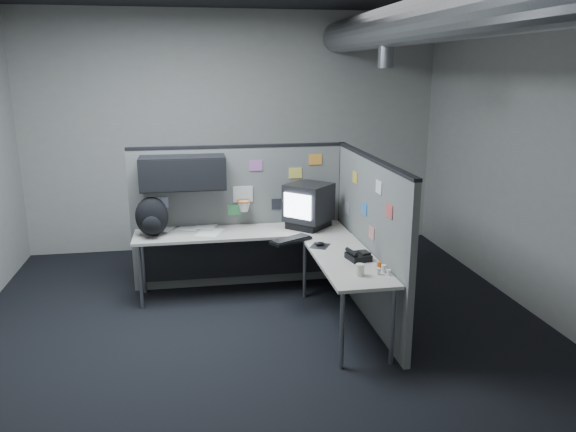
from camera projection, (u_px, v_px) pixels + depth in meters
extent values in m
cube|color=black|center=(263.00, 332.00, 5.38)|extent=(5.60, 5.60, 0.01)
cube|color=#9E9E99|center=(235.00, 133.00, 7.64)|extent=(5.60, 0.01, 3.20)
cube|color=#9E9E99|center=(348.00, 282.00, 2.30)|extent=(5.60, 0.01, 3.20)
cube|color=#9E9E99|center=(548.00, 159.00, 5.44)|extent=(0.01, 5.60, 3.20)
cylinder|color=slate|center=(419.00, 21.00, 4.89)|extent=(0.40, 5.49, 0.40)
cylinder|color=slate|center=(386.00, 53.00, 5.71)|extent=(0.16, 0.16, 0.30)
cube|color=slate|center=(240.00, 217.00, 6.40)|extent=(2.43, 0.06, 1.60)
cube|color=black|center=(238.00, 146.00, 6.19)|extent=(2.43, 0.07, 0.03)
cube|color=black|center=(341.00, 213.00, 6.60)|extent=(0.07, 0.07, 1.60)
cube|color=black|center=(183.00, 173.00, 5.96)|extent=(0.90, 0.35, 0.35)
cube|color=black|center=(183.00, 176.00, 5.79)|extent=(0.90, 0.02, 0.33)
cube|color=silver|center=(243.00, 194.00, 6.30)|extent=(0.22, 0.02, 0.18)
torus|color=#D85914|center=(244.00, 201.00, 6.23)|extent=(0.16, 0.16, 0.01)
cone|color=white|center=(244.00, 206.00, 6.24)|extent=(0.14, 0.14, 0.11)
cube|color=silver|center=(161.00, 202.00, 6.17)|extent=(0.15, 0.01, 0.12)
cube|color=#B266B2|center=(256.00, 165.00, 6.24)|extent=(0.15, 0.01, 0.12)
cube|color=#26262D|center=(278.00, 204.00, 6.40)|extent=(0.15, 0.01, 0.12)
cube|color=#E5D84C|center=(295.00, 173.00, 6.35)|extent=(0.15, 0.01, 0.12)
cube|color=orange|center=(315.00, 159.00, 6.35)|extent=(0.15, 0.01, 0.12)
cube|color=#4CB266|center=(234.00, 210.00, 6.33)|extent=(0.15, 0.01, 0.12)
cube|color=slate|center=(369.00, 240.00, 5.56)|extent=(0.06, 2.23, 1.60)
cube|color=black|center=(372.00, 158.00, 5.36)|extent=(0.07, 2.23, 0.03)
cube|color=gold|center=(355.00, 177.00, 5.83)|extent=(0.01, 0.15, 0.12)
cube|color=#337FCC|center=(364.00, 209.00, 5.56)|extent=(0.01, 0.15, 0.12)
cube|color=silver|center=(379.00, 187.00, 5.11)|extent=(0.01, 0.15, 0.12)
cube|color=gray|center=(347.00, 209.00, 6.17)|extent=(0.01, 0.15, 0.12)
cube|color=#CC4C4C|center=(389.00, 211.00, 4.86)|extent=(0.01, 0.15, 0.12)
cube|color=#D87F7F|center=(371.00, 233.00, 5.37)|extent=(0.01, 0.15, 0.12)
cube|color=#B6B2A4|center=(242.00, 232.00, 6.11)|extent=(2.30, 0.56, 0.03)
cube|color=#B6B2A4|center=(346.00, 259.00, 5.26)|extent=(0.56, 1.55, 0.03)
cube|color=black|center=(240.00, 253.00, 6.40)|extent=(2.18, 0.02, 0.55)
cylinder|color=gray|center=(140.00, 277.00, 5.82)|extent=(0.04, 0.04, 0.70)
cylinder|color=gray|center=(144.00, 263.00, 6.24)|extent=(0.04, 0.04, 0.70)
cylinder|color=gray|center=(305.00, 267.00, 6.11)|extent=(0.04, 0.04, 0.70)
cylinder|color=gray|center=(342.00, 330.00, 4.64)|extent=(0.04, 0.04, 0.70)
cylinder|color=gray|center=(393.00, 326.00, 4.72)|extent=(0.04, 0.04, 0.70)
cube|color=black|center=(308.00, 224.00, 6.25)|extent=(0.54, 0.55, 0.08)
cube|color=black|center=(309.00, 202.00, 6.19)|extent=(0.61, 0.61, 0.41)
cube|color=silver|center=(297.00, 206.00, 6.01)|extent=(0.25, 0.24, 0.27)
cube|color=black|center=(291.00, 240.00, 5.73)|extent=(0.47, 0.37, 0.03)
cube|color=black|center=(291.00, 239.00, 5.73)|extent=(0.43, 0.32, 0.01)
cube|color=black|center=(320.00, 246.00, 5.59)|extent=(0.24, 0.26, 0.01)
ellipsoid|color=black|center=(320.00, 244.00, 5.59)|extent=(0.11, 0.09, 0.04)
cube|color=black|center=(358.00, 257.00, 5.20)|extent=(0.22, 0.24, 0.06)
cylinder|color=black|center=(352.00, 252.00, 5.17)|extent=(0.08, 0.19, 0.04)
cube|color=black|center=(364.00, 252.00, 5.20)|extent=(0.10, 0.13, 0.02)
cylinder|color=silver|center=(384.00, 269.00, 4.87)|extent=(0.05, 0.05, 0.07)
cylinder|color=silver|center=(378.00, 271.00, 4.82)|extent=(0.04, 0.04, 0.06)
cylinder|color=silver|center=(389.00, 272.00, 4.81)|extent=(0.04, 0.04, 0.05)
cylinder|color=#D85914|center=(379.00, 266.00, 4.91)|extent=(0.04, 0.04, 0.08)
cylinder|color=silver|center=(360.00, 270.00, 4.79)|extent=(0.08, 0.08, 0.10)
cube|color=white|center=(210.00, 232.00, 6.06)|extent=(0.34, 0.39, 0.00)
cube|color=white|center=(190.00, 227.00, 6.27)|extent=(0.33, 0.39, 0.00)
cube|color=white|center=(163.00, 228.00, 6.21)|extent=(0.33, 0.39, 0.00)
cube|color=white|center=(206.00, 225.00, 6.29)|extent=(0.33, 0.39, 0.00)
ellipsoid|color=black|center=(152.00, 216.00, 5.90)|extent=(0.41, 0.35, 0.42)
ellipsoid|color=black|center=(152.00, 225.00, 5.78)|extent=(0.21, 0.16, 0.19)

